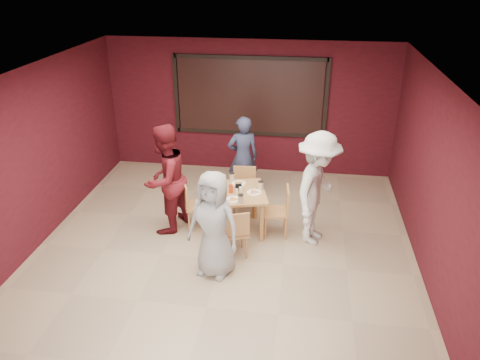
# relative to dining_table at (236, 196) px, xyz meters

# --- Properties ---
(floor) EXTENTS (7.00, 7.00, 0.00)m
(floor) POSITION_rel_dining_table_xyz_m (-0.10, -0.88, -0.66)
(floor) COLOR tan
(floor) RESTS_ON ground
(window_blinds) EXTENTS (3.00, 0.02, 1.50)m
(window_blinds) POSITION_rel_dining_table_xyz_m (-0.10, 2.57, 0.99)
(window_blinds) COLOR black
(dining_table) EXTENTS (1.15, 1.15, 0.90)m
(dining_table) POSITION_rel_dining_table_xyz_m (0.00, 0.00, 0.00)
(dining_table) COLOR tan
(dining_table) RESTS_ON floor
(chair_front) EXTENTS (0.51, 0.51, 0.82)m
(chair_front) POSITION_rel_dining_table_xyz_m (0.10, -0.76, -0.20)
(chair_front) COLOR #C1854B
(chair_front) RESTS_ON floor
(chair_back) EXTENTS (0.44, 0.44, 0.85)m
(chair_back) POSITION_rel_dining_table_xyz_m (0.04, 0.71, -0.18)
(chair_back) COLOR #C1854B
(chair_back) RESTS_ON floor
(chair_left) EXTENTS (0.54, 0.54, 0.86)m
(chair_left) POSITION_rel_dining_table_xyz_m (-0.75, 0.00, -0.17)
(chair_left) COLOR #C1854B
(chair_left) RESTS_ON floor
(chair_right) EXTENTS (0.46, 0.46, 0.86)m
(chair_right) POSITION_rel_dining_table_xyz_m (0.74, 0.00, -0.17)
(chair_right) COLOR #C1854B
(chair_right) RESTS_ON floor
(diner_front) EXTENTS (0.91, 0.72, 1.63)m
(diner_front) POSITION_rel_dining_table_xyz_m (-0.14, -1.20, 0.15)
(diner_front) COLOR #9B9B9B
(diner_front) RESTS_ON floor
(diner_back) EXTENTS (0.68, 0.55, 1.62)m
(diner_back) POSITION_rel_dining_table_xyz_m (-0.07, 1.34, 0.15)
(diner_back) COLOR #323959
(diner_back) RESTS_ON floor
(diner_left) EXTENTS (0.99, 1.11, 1.87)m
(diner_left) POSITION_rel_dining_table_xyz_m (-1.17, -0.09, 0.28)
(diner_left) COLOR maroon
(diner_left) RESTS_ON floor
(diner_right) EXTENTS (1.05, 1.38, 1.88)m
(diner_right) POSITION_rel_dining_table_xyz_m (1.32, -0.10, 0.28)
(diner_right) COLOR white
(diner_right) RESTS_ON floor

